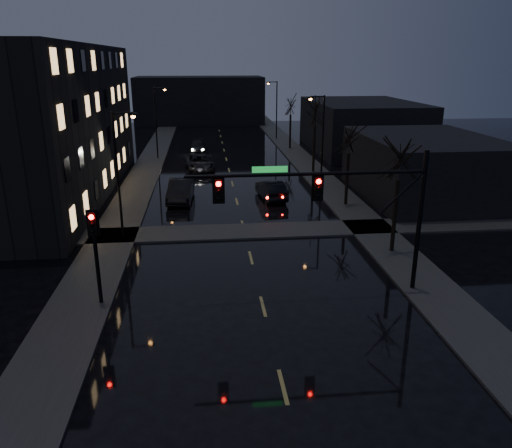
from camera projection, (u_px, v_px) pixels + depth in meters
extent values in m
plane|color=black|center=(293.00, 426.00, 15.58)|extent=(160.00, 160.00, 0.00)
cube|color=#2D2D2B|center=(142.00, 178.00, 47.76)|extent=(3.00, 140.00, 0.12)
cube|color=#2D2D2B|center=(316.00, 174.00, 49.44)|extent=(3.00, 140.00, 0.12)
cube|color=#2D2D2B|center=(244.00, 231.00, 33.03)|extent=(40.00, 3.00, 0.12)
cube|color=black|center=(30.00, 123.00, 40.39)|extent=(12.00, 30.00, 12.00)
cube|color=black|center=(425.00, 167.00, 40.86)|extent=(10.00, 14.00, 5.00)
cube|color=black|center=(362.00, 126.00, 61.62)|extent=(12.00, 18.00, 6.00)
cube|color=black|center=(200.00, 100.00, 87.66)|extent=(22.00, 10.00, 8.00)
cylinder|color=black|center=(419.00, 223.00, 23.72)|extent=(0.22, 0.22, 7.00)
cylinder|color=black|center=(307.00, 174.00, 22.39)|extent=(11.00, 0.16, 0.16)
cylinder|color=black|center=(402.00, 193.00, 23.15)|extent=(2.05, 0.10, 2.05)
cube|color=#0C591E|center=(270.00, 169.00, 22.15)|extent=(1.60, 0.04, 0.28)
cube|color=black|center=(219.00, 190.00, 22.20)|extent=(0.35, 0.28, 1.05)
sphere|color=#FF0705|center=(219.00, 184.00, 21.95)|extent=(0.22, 0.22, 0.22)
cube|color=black|center=(318.00, 188.00, 22.65)|extent=(0.35, 0.28, 1.05)
sphere|color=#FF0705|center=(319.00, 182.00, 22.39)|extent=(0.22, 0.22, 0.22)
cylinder|color=black|center=(97.00, 261.00, 22.65)|extent=(0.18, 0.18, 4.40)
cube|color=black|center=(93.00, 223.00, 22.08)|extent=(0.35, 0.28, 1.05)
sphere|color=#FF0705|center=(91.00, 217.00, 21.82)|extent=(0.22, 0.22, 0.22)
cylinder|color=black|center=(395.00, 217.00, 28.93)|extent=(0.24, 0.24, 4.40)
cylinder|color=black|center=(347.00, 180.00, 38.41)|extent=(0.24, 0.24, 4.12)
cylinder|color=black|center=(314.00, 149.00, 49.66)|extent=(0.24, 0.24, 4.68)
cylinder|color=black|center=(290.00, 132.00, 62.93)|extent=(0.24, 0.24, 4.29)
cylinder|color=black|center=(118.00, 178.00, 30.54)|extent=(0.16, 0.16, 8.00)
cylinder|color=black|center=(123.00, 113.00, 29.38)|extent=(1.20, 0.10, 0.10)
cube|color=black|center=(133.00, 114.00, 29.47)|extent=(0.50, 0.25, 0.15)
sphere|color=orange|center=(133.00, 116.00, 29.50)|extent=(0.28, 0.28, 0.28)
cylinder|color=black|center=(156.00, 124.00, 56.03)|extent=(0.16, 0.16, 8.00)
cylinder|color=black|center=(159.00, 88.00, 54.86)|extent=(1.20, 0.10, 0.10)
cube|color=black|center=(165.00, 89.00, 54.95)|extent=(0.50, 0.25, 0.15)
sphere|color=orange|center=(165.00, 90.00, 54.99)|extent=(0.28, 0.28, 0.28)
cylinder|color=black|center=(323.00, 142.00, 43.41)|extent=(0.16, 0.16, 8.00)
cylinder|color=black|center=(317.00, 96.00, 42.12)|extent=(1.20, 0.10, 0.10)
cube|color=black|center=(310.00, 98.00, 42.09)|extent=(0.50, 0.25, 0.15)
sphere|color=orange|center=(310.00, 99.00, 42.13)|extent=(0.28, 0.28, 0.28)
cylinder|color=black|center=(277.00, 111.00, 69.84)|extent=(0.16, 0.16, 8.00)
cylinder|color=black|center=(273.00, 82.00, 68.55)|extent=(1.20, 0.10, 0.10)
cube|color=black|center=(268.00, 83.00, 68.53)|extent=(0.50, 0.25, 0.15)
sphere|color=orange|center=(268.00, 83.00, 68.56)|extent=(0.28, 0.28, 0.28)
imported|color=black|center=(179.00, 192.00, 40.35)|extent=(1.74, 3.95, 1.32)
imported|color=black|center=(181.00, 191.00, 40.05)|extent=(2.15, 5.32, 1.72)
imported|color=black|center=(200.00, 163.00, 51.12)|extent=(3.25, 5.91, 1.57)
imported|color=black|center=(198.00, 146.00, 61.35)|extent=(2.02, 4.70, 1.35)
imported|color=black|center=(271.00, 190.00, 40.71)|extent=(2.24, 4.85, 1.54)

